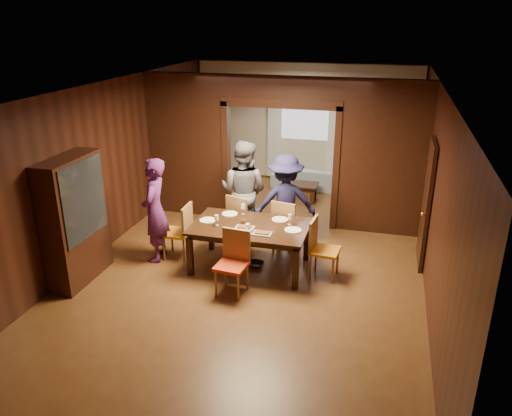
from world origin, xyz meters
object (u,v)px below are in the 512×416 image
(chair_far_r, at_px, (287,225))
(hutch, at_px, (75,220))
(dining_table, at_px, (250,247))
(chair_near, at_px, (231,264))
(person_navy, at_px, (285,202))
(coffee_table, at_px, (299,192))
(chair_far_l, at_px, (243,219))
(person_purple, at_px, (155,210))
(chair_right, at_px, (325,249))
(chair_left, at_px, (177,231))
(sofa, at_px, (309,178))
(person_grey, at_px, (244,191))

(chair_far_r, xyz_separation_m, hutch, (-2.95, -1.85, 0.52))
(dining_table, distance_m, chair_near, 0.87)
(chair_far_r, bearing_deg, person_navy, -53.16)
(person_navy, relative_size, coffee_table, 2.14)
(chair_far_l, height_order, chair_near, same)
(dining_table, relative_size, hutch, 0.94)
(person_navy, bearing_deg, chair_far_l, -9.19)
(person_purple, height_order, chair_far_l, person_purple)
(person_purple, bearing_deg, hutch, -51.91)
(chair_right, distance_m, chair_far_r, 1.11)
(person_purple, distance_m, coffee_table, 3.99)
(chair_left, relative_size, hutch, 0.48)
(person_navy, relative_size, chair_far_r, 1.76)
(coffee_table, distance_m, chair_far_l, 2.60)
(person_navy, height_order, chair_near, person_navy)
(chair_left, relative_size, chair_far_l, 1.00)
(sofa, relative_size, chair_left, 1.82)
(chair_left, distance_m, hutch, 1.69)
(chair_near, bearing_deg, chair_left, 150.25)
(chair_near, bearing_deg, person_grey, 106.81)
(person_purple, bearing_deg, dining_table, 84.20)
(person_grey, height_order, chair_left, person_grey)
(coffee_table, relative_size, chair_right, 0.82)
(coffee_table, bearing_deg, chair_far_l, -103.05)
(coffee_table, xyz_separation_m, chair_right, (1.01, -3.36, 0.28))
(chair_left, bearing_deg, coffee_table, 153.51)
(person_purple, height_order, hutch, hutch)
(person_navy, height_order, chair_left, person_navy)
(dining_table, bearing_deg, hutch, -157.25)
(person_navy, height_order, chair_right, person_navy)
(chair_far_r, distance_m, hutch, 3.52)
(sofa, bearing_deg, person_purple, 70.24)
(coffee_table, height_order, chair_far_l, chair_far_l)
(person_navy, bearing_deg, chair_near, 59.41)
(chair_left, xyz_separation_m, chair_far_r, (1.77, 0.75, 0.00))
(chair_left, xyz_separation_m, chair_far_l, (0.95, 0.80, 0.00))
(dining_table, height_order, chair_near, chair_near)
(person_grey, bearing_deg, coffee_table, -95.09)
(person_purple, distance_m, sofa, 4.84)
(person_purple, xyz_separation_m, chair_near, (1.58, -0.76, -0.41))
(chair_left, bearing_deg, chair_far_l, 128.53)
(chair_right, bearing_deg, chair_far_l, 67.50)
(person_navy, bearing_deg, chair_left, 10.82)
(coffee_table, height_order, chair_left, chair_left)
(chair_far_r, bearing_deg, chair_far_l, 7.92)
(person_navy, bearing_deg, person_purple, 10.56)
(chair_left, distance_m, chair_near, 1.56)
(chair_far_l, xyz_separation_m, chair_near, (0.32, -1.71, 0.00))
(dining_table, relative_size, chair_near, 1.94)
(chair_right, relative_size, chair_near, 1.00)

